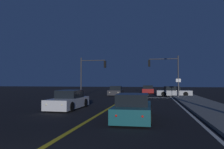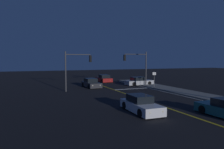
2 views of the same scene
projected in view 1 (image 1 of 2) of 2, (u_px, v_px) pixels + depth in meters
sidewalk_right at (212, 109)px, 15.09m from camera, size 3.20×44.68×0.15m
lane_line_center at (111, 107)px, 16.45m from camera, size 0.20×42.19×0.01m
lane_line_edge_right at (184, 109)px, 15.44m from camera, size 0.16×42.19×0.01m
stop_bar at (150, 98)px, 26.63m from camera, size 5.62×0.50×0.01m
car_mid_block_charcoal at (116, 91)px, 31.38m from camera, size 2.06×4.60×1.34m
car_side_waiting_white at (69, 101)px, 15.68m from camera, size 1.88×4.47×1.34m
car_parked_curb_silver at (173, 92)px, 29.56m from camera, size 4.66×1.85×1.34m
car_far_approaching_teal at (133, 108)px, 11.16m from camera, size 1.92×4.56×1.34m
car_distant_tail_red at (148, 90)px, 37.11m from camera, size 1.99×4.45×1.34m
traffic_signal_near_right at (167, 69)px, 28.61m from camera, size 3.98×0.28×5.39m
traffic_signal_far_left at (90, 70)px, 29.12m from camera, size 3.56×0.28×5.22m
street_sign_corner at (178, 85)px, 25.57m from camera, size 0.56×0.06×2.37m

